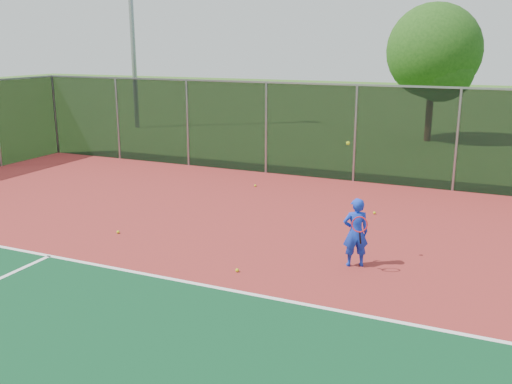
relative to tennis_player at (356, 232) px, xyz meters
The scene contains 8 objects.
court_apron 3.33m from the tennis_player, 68.87° to the right, with size 30.00×20.00×0.02m, color maroon.
fence_back 7.11m from the tennis_player, 80.42° to the left, with size 30.00×0.06×3.03m.
tennis_player is the anchor object (origin of this frame).
practice_ball_0 6.68m from the tennis_player, 130.95° to the left, with size 0.07×0.07×0.07m, color #B9C617.
practice_ball_2 3.70m from the tennis_player, 96.40° to the left, with size 0.07×0.07×0.07m, color #B9C617.
practice_ball_3 2.40m from the tennis_player, 148.06° to the right, with size 0.07×0.07×0.07m, color #B9C617.
practice_ball_4 5.49m from the tennis_player, behind, with size 0.07×0.07×0.07m, color #B9C617.
tree_back_left 16.21m from the tennis_player, 92.42° to the left, with size 4.06×4.06×5.97m.
Camera 1 is at (1.29, -5.28, 4.24)m, focal length 40.00 mm.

